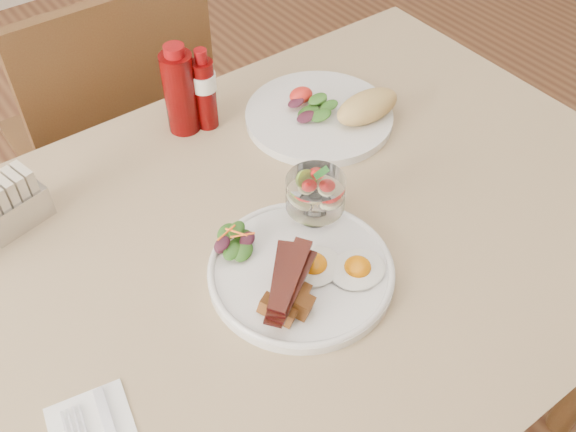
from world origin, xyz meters
The scene contains 11 objects.
table centered at (0.00, 0.00, 0.66)m, with size 1.33×0.88×0.75m.
chair_far centered at (0.00, 0.66, 0.52)m, with size 0.42×0.42×0.93m.
main_plate centered at (-0.01, -0.08, 0.76)m, with size 0.28×0.28×0.02m, color silver.
fried_eggs centered at (0.03, -0.11, 0.77)m, with size 0.14×0.13×0.02m.
bacon_potato_pile centered at (-0.06, -0.12, 0.80)m, with size 0.13×0.11×0.06m.
side_salad centered at (-0.07, 0.01, 0.78)m, with size 0.07×0.07×0.04m.
fruit_cup centered at (0.07, -0.01, 0.82)m, with size 0.09×0.09×0.09m.
second_plate centered at (0.26, 0.19, 0.77)m, with size 0.28×0.28×0.07m.
ketchup_bottle centered at (0.03, 0.33, 0.83)m, with size 0.07×0.07×0.18m.
hot_sauce_bottle centered at (0.07, 0.32, 0.83)m, with size 0.05×0.05×0.16m.
sugar_caddy centered at (-0.31, 0.28, 0.79)m, with size 0.11×0.08×0.09m.
Camera 1 is at (-0.39, -0.55, 1.51)m, focal length 40.00 mm.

